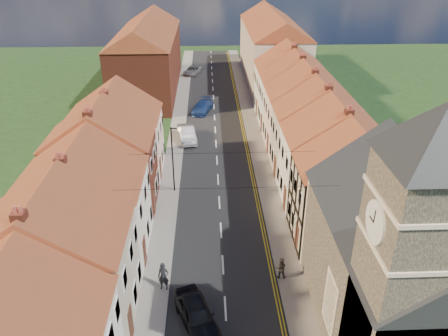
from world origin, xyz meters
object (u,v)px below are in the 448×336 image
Objects in this scene: pedestrian_left at (163,276)px; pedestrian_right at (281,268)px; car_far at (203,107)px; car_mid at (187,134)px; car_near at (197,314)px; church at (417,256)px; car_distant at (193,70)px; lamppost at (174,155)px.

pedestrian_left reaches higher than pedestrian_right.
car_mid is at bearing -84.44° from car_far.
car_mid is at bearing -67.75° from pedestrian_right.
car_mid is (-1.51, 26.21, 0.04)m from car_near.
church is 10.08× the size of pedestrian_right.
pedestrian_right reaches higher than car_distant.
church is at bearing -75.49° from car_mid.
church is 3.47× the size of car_near.
car_near is (-11.05, 1.56, -5.13)m from church.
car_far is 32.42m from pedestrian_left.
car_near is 26.25m from car_mid.
lamppost reaches higher than car_near.
car_mid is 3.15× the size of pedestrian_right.
car_distant is at bearing 80.17° from car_mid.
car_far is (1.70, 8.99, -0.09)m from car_mid.
car_distant is 2.41× the size of pedestrian_left.
car_far is at bearing 93.74° from pedestrian_left.
car_far is 2.45× the size of pedestrian_left.
car_mid is 2.44× the size of pedestrian_left.
church is 21.38m from lamppost.
car_distant is 3.10× the size of pedestrian_right.
pedestrian_left is at bearing -77.81° from car_far.
lamppost is 1.26× the size of car_mid.
car_distant is (-12.56, 54.70, -5.23)m from church.
lamppost is at bearing -51.60° from pedestrian_right.
car_distant is at bearing 97.13° from pedestrian_left.
pedestrian_left is at bearing 106.59° from car_near.
car_near is at bearing -71.83° from car_distant.
pedestrian_right is (6.90, -22.59, 0.09)m from car_mid.
lamppost is 3.98× the size of pedestrian_right.
car_distant is (0.61, 38.03, -2.89)m from lamppost.
lamppost reaches higher than car_far.
car_mid is 23.36m from pedestrian_left.
lamppost is at bearing 128.30° from church.
pedestrian_right is at bearing -65.53° from car_distant.
car_mid is 26.94m from car_distant.
lamppost is at bearing -80.31° from car_far.
car_mid is 0.99× the size of car_far.
lamppost is (-13.17, 16.68, -2.34)m from church.
pedestrian_left is (-0.60, -50.29, 0.44)m from car_distant.
church reaches higher than pedestrian_right.
pedestrian_right is at bearing -82.85° from car_mid.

